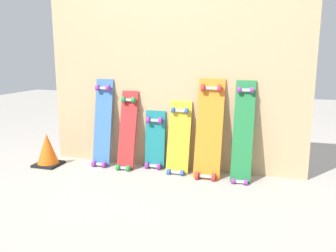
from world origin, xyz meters
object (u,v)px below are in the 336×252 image
(skateboard_orange, at_px, (209,132))
(skateboard_teal, at_px, (155,143))
(skateboard_blue, at_px, (103,126))
(skateboard_red, at_px, (127,134))
(skateboard_green, at_px, (243,136))
(skateboard_yellow, at_px, (179,141))
(traffic_cone, at_px, (47,150))

(skateboard_orange, bearing_deg, skateboard_teal, 171.45)
(skateboard_teal, bearing_deg, skateboard_blue, -174.60)
(skateboard_red, relative_size, skateboard_orange, 0.87)
(skateboard_blue, relative_size, skateboard_green, 0.97)
(skateboard_teal, relative_size, skateboard_yellow, 0.85)
(skateboard_orange, bearing_deg, skateboard_yellow, 174.48)
(skateboard_blue, bearing_deg, skateboard_teal, 5.40)
(skateboard_green, bearing_deg, skateboard_orange, 178.49)
(skateboard_blue, bearing_deg, skateboard_yellow, -0.27)
(skateboard_blue, height_order, skateboard_yellow, skateboard_blue)
(traffic_cone, bearing_deg, skateboard_blue, 21.35)
(skateboard_red, relative_size, skateboard_green, 0.86)
(skateboard_teal, distance_m, skateboard_yellow, 0.26)
(skateboard_red, relative_size, traffic_cone, 2.51)
(traffic_cone, bearing_deg, skateboard_yellow, 8.64)
(skateboard_orange, relative_size, skateboard_green, 1.00)
(skateboard_blue, distance_m, skateboard_teal, 0.54)
(traffic_cone, bearing_deg, skateboard_orange, 6.09)
(skateboard_orange, height_order, skateboard_green, skateboard_orange)
(skateboard_red, relative_size, skateboard_teal, 1.31)
(skateboard_orange, height_order, traffic_cone, skateboard_orange)
(skateboard_yellow, bearing_deg, skateboard_teal, 168.06)
(skateboard_teal, bearing_deg, skateboard_red, -165.22)
(skateboard_red, bearing_deg, skateboard_orange, -0.97)
(skateboard_green, bearing_deg, skateboard_teal, 173.94)
(skateboard_blue, bearing_deg, skateboard_green, -1.65)
(skateboard_yellow, height_order, traffic_cone, skateboard_yellow)
(skateboard_yellow, bearing_deg, skateboard_orange, -5.52)
(skateboard_red, height_order, traffic_cone, skateboard_red)
(skateboard_teal, xyz_separation_m, traffic_cone, (-1.03, -0.25, -0.09))
(skateboard_blue, xyz_separation_m, skateboard_yellow, (0.77, -0.00, -0.10))
(skateboard_red, height_order, skateboard_orange, skateboard_orange)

